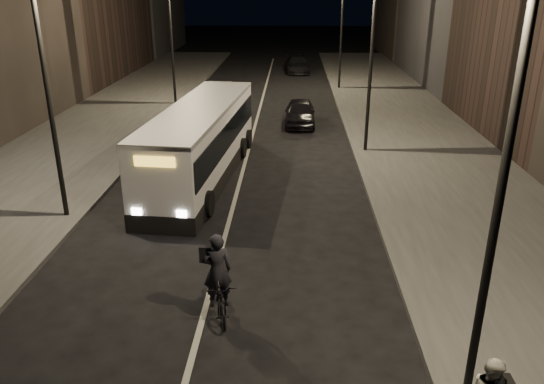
# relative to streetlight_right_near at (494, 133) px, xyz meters

# --- Properties ---
(ground) EXTENTS (180.00, 180.00, 0.00)m
(ground) POSITION_rel_streetlight_right_near_xyz_m (-5.33, 4.00, -5.36)
(ground) COLOR black
(ground) RESTS_ON ground
(sidewalk_right) EXTENTS (7.00, 70.00, 0.16)m
(sidewalk_right) POSITION_rel_streetlight_right_near_xyz_m (3.17, 18.00, -5.28)
(sidewalk_right) COLOR #383735
(sidewalk_right) RESTS_ON ground
(sidewalk_left) EXTENTS (7.00, 70.00, 0.16)m
(sidewalk_left) POSITION_rel_streetlight_right_near_xyz_m (-13.83, 18.00, -5.28)
(sidewalk_left) COLOR #383735
(sidewalk_left) RESTS_ON ground
(streetlight_right_near) EXTENTS (1.20, 0.44, 8.12)m
(streetlight_right_near) POSITION_rel_streetlight_right_near_xyz_m (0.00, 0.00, 0.00)
(streetlight_right_near) COLOR black
(streetlight_right_near) RESTS_ON sidewalk_right
(streetlight_right_mid) EXTENTS (1.20, 0.44, 8.12)m
(streetlight_right_mid) POSITION_rel_streetlight_right_near_xyz_m (0.00, 16.00, 0.00)
(streetlight_right_mid) COLOR black
(streetlight_right_mid) RESTS_ON sidewalk_right
(streetlight_right_far) EXTENTS (1.20, 0.44, 8.12)m
(streetlight_right_far) POSITION_rel_streetlight_right_near_xyz_m (0.00, 32.00, 0.00)
(streetlight_right_far) COLOR black
(streetlight_right_far) RESTS_ON sidewalk_right
(streetlight_left_near) EXTENTS (1.20, 0.44, 8.12)m
(streetlight_left_near) POSITION_rel_streetlight_right_near_xyz_m (-10.66, 8.00, 0.00)
(streetlight_left_near) COLOR black
(streetlight_left_near) RESTS_ON sidewalk_left
(streetlight_left_far) EXTENTS (1.20, 0.44, 8.12)m
(streetlight_left_far) POSITION_rel_streetlight_right_near_xyz_m (-10.66, 26.00, 0.00)
(streetlight_left_far) COLOR black
(streetlight_left_far) RESTS_ON sidewalk_left
(city_bus) EXTENTS (3.35, 11.26, 2.99)m
(city_bus) POSITION_rel_streetlight_right_near_xyz_m (-6.93, 12.41, -3.73)
(city_bus) COLOR white
(city_bus) RESTS_ON ground
(cyclist_on_bicycle) EXTENTS (1.17, 2.08, 2.27)m
(cyclist_on_bicycle) POSITION_rel_streetlight_right_near_xyz_m (-4.93, 2.57, -4.61)
(cyclist_on_bicycle) COLOR black
(cyclist_on_bicycle) RESTS_ON ground
(car_near) EXTENTS (1.73, 4.18, 1.41)m
(car_near) POSITION_rel_streetlight_right_near_xyz_m (-2.79, 21.27, -4.65)
(car_near) COLOR black
(car_near) RESTS_ON ground
(car_mid) EXTENTS (1.76, 4.56, 1.48)m
(car_mid) POSITION_rel_streetlight_right_near_xyz_m (-8.07, 26.93, -4.62)
(car_mid) COLOR #3C3B3E
(car_mid) RESTS_ON ground
(car_far) EXTENTS (2.31, 5.05, 1.43)m
(car_far) POSITION_rel_streetlight_right_near_xyz_m (-2.84, 40.10, -4.65)
(car_far) COLOR black
(car_far) RESTS_ON ground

